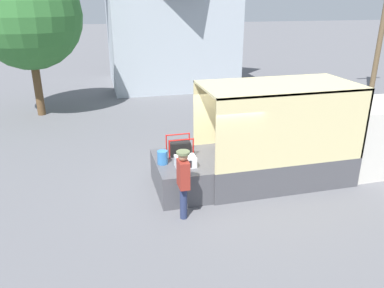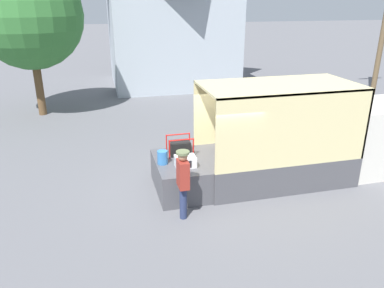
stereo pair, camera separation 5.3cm
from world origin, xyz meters
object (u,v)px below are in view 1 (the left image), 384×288
Objects in this scene: microwave at (185,161)px; street_tree at (27,16)px; box_truck at (323,146)px; utility_pole at (384,18)px; portable_generator at (180,148)px; orange_bucket at (162,157)px; worker_person at (183,178)px.

street_tree is at bearing 116.94° from microwave.
box_truck is 0.98× the size of street_tree.
utility_pole is at bearing 44.40° from box_truck.
portable_generator is at bearing -60.49° from street_tree.
portable_generator is (0.06, 0.85, 0.06)m from microwave.
orange_bucket is at bearing -139.95° from portable_generator.
worker_person is at bearing -100.79° from portable_generator.
utility_pole reaches higher than orange_bucket.
orange_bucket is 1.43m from worker_person.
orange_bucket is at bearing -65.09° from street_tree.
worker_person is 11.83m from street_tree.
worker_person reaches higher than orange_bucket.
portable_generator is 0.81m from orange_bucket.
orange_bucket reaches higher than microwave.
microwave is 0.08× the size of street_tree.
worker_person is at bearing -66.90° from street_tree.
box_truck is 12.33m from utility_pole.
orange_bucket is (-0.56, 0.33, 0.04)m from microwave.
box_truck is at bearing 17.24° from worker_person.
microwave is 0.30× the size of worker_person.
portable_generator is 10.33m from street_tree.
utility_pole is 17.70m from street_tree.
portable_generator reaches higher than orange_bucket.
street_tree is (-4.45, 10.44, 3.34)m from worker_person.
worker_person is 0.26× the size of street_tree.
microwave is at bearing -174.88° from box_truck.
orange_bucket is 0.05× the size of street_tree.
microwave is 0.75× the size of portable_generator.
microwave is at bearing -30.27° from orange_bucket.
box_truck is at bearing 0.79° from orange_bucket.
box_truck is 0.83× the size of utility_pole.
box_truck is 4.40m from portable_generator.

